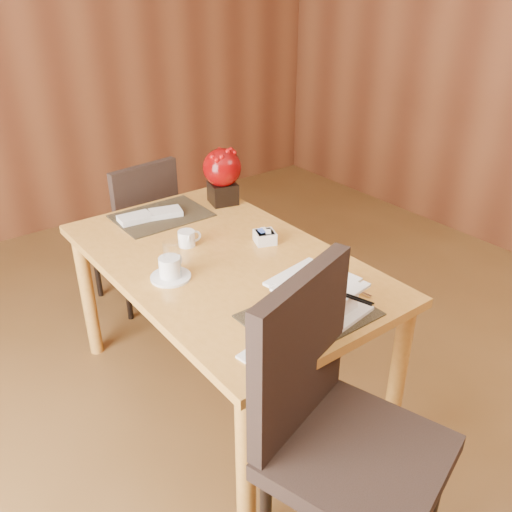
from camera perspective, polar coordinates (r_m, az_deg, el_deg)
ground at (r=2.45m, az=5.59°, el=-21.42°), size 6.00×6.00×0.00m
back_wall at (r=4.29m, az=-23.30°, el=20.06°), size 5.00×0.02×2.80m
dining_table at (r=2.38m, az=-3.40°, el=-2.23°), size 0.90×1.50×0.75m
placemat_near at (r=1.97m, az=5.63°, el=-6.21°), size 0.45×0.33×0.01m
placemat_far at (r=2.76m, az=-9.91°, el=4.22°), size 0.45×0.33×0.01m
soup_setting at (r=1.96m, az=6.33°, el=-4.38°), size 0.35×0.35×0.12m
coffee_cup at (r=2.19m, az=-9.03°, el=-1.41°), size 0.16×0.16×0.09m
water_glass at (r=2.17m, az=-8.79°, el=-0.49°), size 0.09×0.09×0.16m
creamer_jug at (r=2.44m, az=-7.32°, el=1.85°), size 0.12×0.12×0.07m
sugar_caddy at (r=2.45m, az=0.94°, el=1.99°), size 0.12×0.12×0.05m
berry_decor at (r=2.83m, az=-3.57°, el=8.75°), size 0.20×0.20×0.29m
napkins_far at (r=2.74m, az=-10.82°, el=4.28°), size 0.33×0.17×0.03m
bread_plate at (r=1.77m, az=1.00°, el=-10.51°), size 0.16×0.16×0.01m
near_chair at (r=1.78m, az=8.15°, el=-16.62°), size 0.63×0.63×1.08m
far_chair at (r=3.24m, az=-12.26°, el=3.05°), size 0.47×0.48×0.92m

